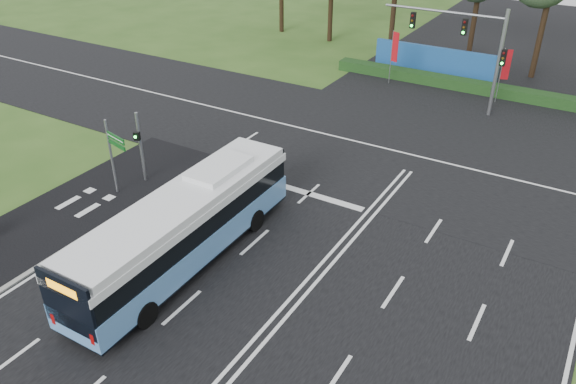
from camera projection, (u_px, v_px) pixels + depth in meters
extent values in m
plane|color=#31541C|center=(320.00, 266.00, 23.71)|extent=(120.00, 120.00, 0.00)
cube|color=black|center=(320.00, 266.00, 23.70)|extent=(20.00, 120.00, 0.04)
cube|color=black|center=(417.00, 156.00, 32.58)|extent=(120.00, 14.00, 0.05)
cube|color=black|center=(61.00, 216.00, 27.01)|extent=(5.00, 18.00, 0.06)
cube|color=gray|center=(97.00, 230.00, 25.93)|extent=(0.25, 18.00, 0.12)
cube|color=#568CC9|center=(187.00, 240.00, 23.50)|extent=(2.63, 12.13, 1.11)
cube|color=black|center=(188.00, 250.00, 23.75)|extent=(2.60, 12.07, 0.30)
cube|color=black|center=(184.00, 220.00, 22.99)|extent=(2.52, 11.95, 0.96)
cube|color=white|center=(183.00, 207.00, 22.68)|extent=(2.63, 12.13, 0.35)
cube|color=white|center=(182.00, 200.00, 22.50)|extent=(2.57, 11.65, 0.35)
cube|color=white|center=(219.00, 168.00, 24.23)|extent=(1.64, 3.04, 0.25)
cube|color=black|center=(67.00, 304.00, 18.50)|extent=(2.45, 0.14, 2.22)
cube|color=orange|center=(62.00, 289.00, 18.11)|extent=(1.41, 0.07, 0.35)
cylinder|color=black|center=(214.00, 207.00, 26.85)|extent=(0.29, 1.05, 1.05)
cylinder|color=black|center=(255.00, 220.00, 25.81)|extent=(0.29, 1.05, 1.05)
cylinder|color=black|center=(99.00, 293.00, 21.44)|extent=(0.29, 1.05, 1.05)
cylinder|color=black|center=(146.00, 315.00, 20.40)|extent=(0.29, 1.05, 1.05)
cylinder|color=gray|center=(141.00, 148.00, 29.15)|extent=(0.16, 0.16, 3.92)
cube|color=black|center=(137.00, 136.00, 28.65)|extent=(0.37, 0.31, 0.45)
sphere|color=#19F233|center=(135.00, 137.00, 28.57)|extent=(0.16, 0.16, 0.16)
cylinder|color=gray|center=(112.00, 157.00, 28.02)|extent=(0.12, 0.12, 4.06)
cube|color=#0C4816|center=(115.00, 138.00, 26.89)|extent=(1.49, 0.42, 0.30)
cube|color=#0C4816|center=(117.00, 145.00, 27.07)|extent=(1.49, 0.42, 0.22)
cube|color=white|center=(115.00, 138.00, 26.86)|extent=(1.38, 0.35, 0.04)
cylinder|color=gray|center=(391.00, 58.00, 42.41)|extent=(0.06, 0.06, 4.12)
cube|color=#AA0E16|center=(395.00, 47.00, 41.77)|extent=(0.53, 0.22, 2.20)
cylinder|color=gray|center=(500.00, 76.00, 39.02)|extent=(0.06, 0.06, 3.92)
cube|color=#AA0E16|center=(507.00, 65.00, 38.57)|extent=(0.50, 0.23, 2.09)
cylinder|color=gray|center=(498.00, 65.00, 36.24)|extent=(0.24, 0.24, 7.00)
cylinder|color=gray|center=(444.00, 12.00, 36.55)|extent=(8.00, 0.16, 0.16)
cube|color=black|center=(465.00, 27.00, 36.28)|extent=(0.32, 0.28, 1.05)
cube|color=black|center=(413.00, 20.00, 37.84)|extent=(0.32, 0.28, 1.05)
cube|color=black|center=(503.00, 58.00, 35.87)|extent=(0.32, 0.28, 1.05)
cube|color=#163714|center=(475.00, 87.00, 41.65)|extent=(22.00, 1.20, 0.80)
cube|color=#1A4C8E|center=(435.00, 61.00, 44.92)|extent=(10.00, 0.30, 2.20)
cylinder|color=black|center=(331.00, 2.00, 52.15)|extent=(0.44, 0.44, 7.30)
cylinder|color=black|center=(394.00, 5.00, 47.63)|extent=(0.44, 0.44, 8.70)
cylinder|color=black|center=(475.00, 12.00, 47.07)|extent=(0.44, 0.44, 8.02)
cylinder|color=black|center=(544.00, 21.00, 42.50)|extent=(0.44, 0.44, 8.87)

